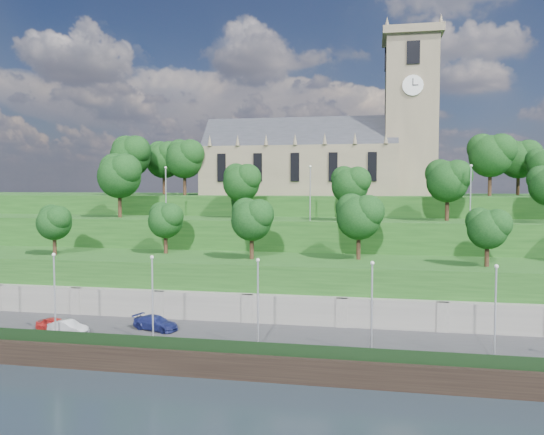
% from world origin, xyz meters
% --- Properties ---
extents(ground, '(320.00, 320.00, 0.00)m').
position_xyz_m(ground, '(0.00, 0.00, 0.00)').
color(ground, black).
rests_on(ground, ground).
extents(promenade, '(160.00, 12.00, 2.00)m').
position_xyz_m(promenade, '(0.00, 6.00, 1.00)').
color(promenade, '#2D2D30').
rests_on(promenade, ground).
extents(quay_wall, '(160.00, 0.50, 2.20)m').
position_xyz_m(quay_wall, '(0.00, -0.05, 1.10)').
color(quay_wall, black).
rests_on(quay_wall, ground).
extents(fence, '(160.00, 0.10, 1.20)m').
position_xyz_m(fence, '(0.00, 0.60, 2.60)').
color(fence, black).
rests_on(fence, promenade).
extents(retaining_wall, '(160.00, 2.10, 5.00)m').
position_xyz_m(retaining_wall, '(0.00, 11.97, 2.50)').
color(retaining_wall, slate).
rests_on(retaining_wall, ground).
extents(embankment_lower, '(160.00, 12.00, 8.00)m').
position_xyz_m(embankment_lower, '(0.00, 18.00, 4.00)').
color(embankment_lower, '#1A4517').
rests_on(embankment_lower, ground).
extents(embankment_upper, '(160.00, 10.00, 12.00)m').
position_xyz_m(embankment_upper, '(0.00, 29.00, 6.00)').
color(embankment_upper, '#1A4517').
rests_on(embankment_upper, ground).
extents(hilltop, '(160.00, 32.00, 15.00)m').
position_xyz_m(hilltop, '(0.00, 50.00, 7.50)').
color(hilltop, '#1A4517').
rests_on(hilltop, ground).
extents(church, '(38.60, 12.35, 27.60)m').
position_xyz_m(church, '(0.79, 45.98, 22.52)').
color(church, '#6E624D').
rests_on(church, hilltop).
extents(trees_lower, '(69.42, 8.75, 7.91)m').
position_xyz_m(trees_lower, '(4.74, 18.30, 12.87)').
color(trees_lower, black).
rests_on(trees_lower, embankment_lower).
extents(trees_upper, '(63.23, 8.02, 9.30)m').
position_xyz_m(trees_upper, '(-2.10, 28.29, 17.54)').
color(trees_upper, black).
rests_on(trees_upper, embankment_upper).
extents(trees_hilltop, '(72.94, 16.18, 10.22)m').
position_xyz_m(trees_hilltop, '(-3.96, 44.27, 21.42)').
color(trees_hilltop, black).
rests_on(trees_hilltop, hilltop).
extents(lamp_posts_promenade, '(60.36, 0.36, 8.19)m').
position_xyz_m(lamp_posts_promenade, '(-2.00, 2.50, 6.71)').
color(lamp_posts_promenade, '#B2B2B7').
rests_on(lamp_posts_promenade, promenade).
extents(lamp_posts_upper, '(40.36, 0.36, 7.24)m').
position_xyz_m(lamp_posts_upper, '(-0.00, 26.00, 16.22)').
color(lamp_posts_upper, '#B2B2B7').
rests_on(lamp_posts_upper, embankment_upper).
extents(car_left, '(4.29, 2.36, 1.38)m').
position_xyz_m(car_left, '(-23.17, 4.29, 2.69)').
color(car_left, '#AE201D').
rests_on(car_left, promenade).
extents(car_middle, '(4.29, 2.21, 1.35)m').
position_xyz_m(car_middle, '(-21.40, 3.68, 2.67)').
color(car_middle, '#9B9B9F').
rests_on(car_middle, promenade).
extents(car_right, '(5.28, 3.33, 1.43)m').
position_xyz_m(car_right, '(-13.50, 6.68, 2.71)').
color(car_right, navy).
rests_on(car_right, promenade).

